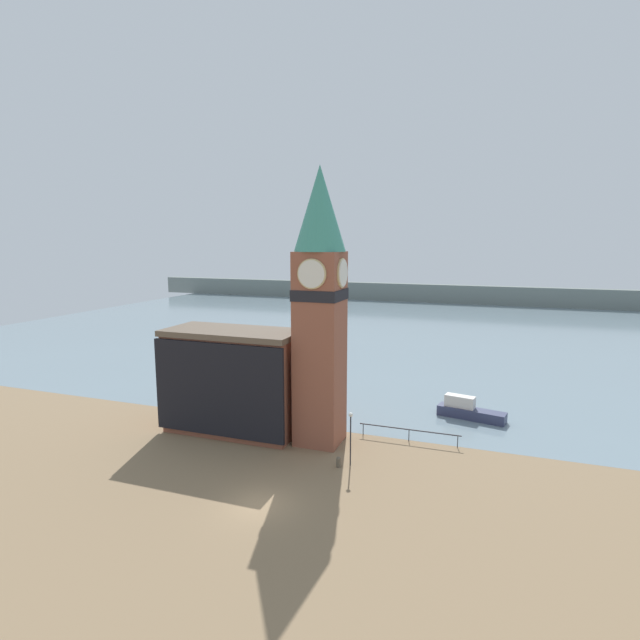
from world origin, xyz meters
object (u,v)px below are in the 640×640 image
boat_near (468,410)px  mooring_bollard_near (338,461)px  pier_building (233,381)px  lamp_post (351,429)px  clock_tower (320,300)px

boat_near → mooring_bollard_near: size_ratio=8.04×
pier_building → lamp_post: size_ratio=2.89×
pier_building → lamp_post: bearing=-15.7°
boat_near → mooring_bollard_near: boat_near is taller
mooring_bollard_near → lamp_post: (0.77, 0.54, 2.47)m
clock_tower → boat_near: 19.13m
clock_tower → mooring_bollard_near: clock_tower is taller
mooring_bollard_near → lamp_post: lamp_post is taller
mooring_bollard_near → boat_near: bearing=58.9°
mooring_bollard_near → lamp_post: bearing=35.0°
mooring_bollard_near → pier_building: bearing=160.7°
boat_near → lamp_post: lamp_post is taller
clock_tower → boat_near: size_ratio=3.50×
clock_tower → boat_near: clock_tower is taller
clock_tower → mooring_bollard_near: 12.76m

